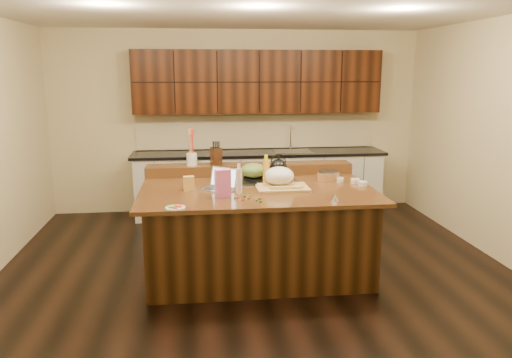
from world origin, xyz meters
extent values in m
cube|color=black|center=(0.00, 0.00, -0.01)|extent=(5.50, 5.00, 0.01)
cube|color=silver|center=(0.00, 0.00, 2.71)|extent=(5.50, 5.00, 0.01)
cube|color=beige|center=(0.00, 2.50, 1.35)|extent=(5.50, 0.01, 2.70)
cube|color=beige|center=(0.00, -2.50, 1.35)|extent=(5.50, 0.01, 2.70)
cube|color=beige|center=(2.75, 0.00, 1.35)|extent=(0.01, 5.00, 2.70)
cube|color=black|center=(0.00, 0.00, 0.44)|extent=(2.22, 1.42, 0.88)
cube|color=black|center=(0.00, 0.00, 0.90)|extent=(2.40, 1.60, 0.04)
cube|color=black|center=(0.00, 0.70, 0.98)|extent=(2.40, 0.30, 0.12)
cube|color=gray|center=(0.00, 0.30, 0.93)|extent=(0.92, 0.52, 0.02)
cylinder|color=black|center=(-0.30, 0.43, 0.95)|extent=(0.22, 0.22, 0.03)
cylinder|color=black|center=(0.30, 0.43, 0.95)|extent=(0.22, 0.22, 0.03)
cylinder|color=black|center=(-0.30, 0.17, 0.95)|extent=(0.22, 0.22, 0.03)
cylinder|color=black|center=(0.30, 0.17, 0.95)|extent=(0.22, 0.22, 0.03)
cylinder|color=black|center=(0.00, 0.30, 0.95)|extent=(0.22, 0.22, 0.03)
cube|color=silver|center=(0.30, 2.17, 0.45)|extent=(3.60, 0.62, 0.90)
cube|color=black|center=(0.30, 2.17, 0.92)|extent=(3.70, 0.66, 0.04)
cube|color=gray|center=(0.80, 2.17, 0.94)|extent=(0.55, 0.42, 0.01)
cylinder|color=gray|center=(0.80, 2.35, 1.12)|extent=(0.02, 0.02, 0.36)
cube|color=black|center=(0.30, 2.32, 1.95)|extent=(3.60, 0.34, 0.90)
cube|color=beige|center=(0.30, 2.48, 1.20)|extent=(3.60, 0.03, 0.50)
ellipsoid|color=black|center=(0.30, 0.43, 1.05)|extent=(0.23, 0.23, 0.17)
ellipsoid|color=#56742E|center=(0.00, 0.30, 1.04)|extent=(0.33, 0.33, 0.16)
cube|color=#B7B7BC|center=(-0.40, -0.08, 0.93)|extent=(0.38, 0.36, 0.01)
cube|color=black|center=(-0.40, -0.08, 0.94)|extent=(0.29, 0.26, 0.00)
cube|color=#B7B7BC|center=(-0.34, 0.00, 1.04)|extent=(0.29, 0.24, 0.20)
cube|color=silver|center=(-0.34, 0.00, 1.04)|extent=(0.26, 0.21, 0.17)
cylinder|color=gold|center=(0.12, 0.14, 1.06)|extent=(0.08, 0.08, 0.27)
cylinder|color=silver|center=(-0.20, -0.23, 1.04)|extent=(0.07, 0.07, 0.25)
cube|color=tan|center=(0.26, -0.08, 0.93)|extent=(0.53, 0.39, 0.02)
ellipsoid|color=white|center=(0.24, -0.01, 1.04)|extent=(0.31, 0.31, 0.19)
cube|color=#EDD872|center=(0.16, -0.21, 0.96)|extent=(0.12, 0.03, 0.03)
cube|color=#EDD872|center=(0.28, -0.21, 0.96)|extent=(0.12, 0.03, 0.03)
cube|color=#EDD872|center=(0.39, -0.21, 0.96)|extent=(0.12, 0.03, 0.03)
cylinder|color=gray|center=(0.37, -0.10, 0.95)|extent=(0.20, 0.08, 0.01)
cylinder|color=white|center=(1.13, -0.05, 0.94)|extent=(0.12, 0.12, 0.04)
cylinder|color=white|center=(1.09, 0.09, 0.94)|extent=(0.12, 0.12, 0.04)
cylinder|color=white|center=(0.93, 0.17, 0.94)|extent=(0.12, 0.12, 0.04)
cylinder|color=#996B3F|center=(0.83, 0.24, 0.97)|extent=(0.28, 0.28, 0.09)
cone|color=silver|center=(0.66, -0.64, 0.96)|extent=(0.08, 0.08, 0.07)
cube|color=pink|center=(-0.37, -0.36, 1.06)|extent=(0.16, 0.11, 0.27)
cylinder|color=white|center=(-0.81, -0.71, 0.93)|extent=(0.24, 0.24, 0.01)
cube|color=gold|center=(-0.70, -0.04, 0.99)|extent=(0.11, 0.09, 0.15)
cylinder|color=white|center=(-0.67, 0.70, 1.11)|extent=(0.14, 0.14, 0.14)
cube|color=black|center=(-0.39, 0.70, 1.14)|extent=(0.14, 0.18, 0.20)
ellipsoid|color=red|center=(-0.19, -0.48, 0.93)|extent=(0.02, 0.02, 0.02)
ellipsoid|color=#198C26|center=(-0.07, -0.54, 0.93)|extent=(0.02, 0.02, 0.02)
ellipsoid|color=red|center=(-0.20, -0.51, 0.93)|extent=(0.02, 0.02, 0.02)
ellipsoid|color=#198C26|center=(-0.26, -0.43, 0.93)|extent=(0.02, 0.02, 0.02)
ellipsoid|color=red|center=(-0.11, -0.41, 0.93)|extent=(0.02, 0.02, 0.02)
ellipsoid|color=#198C26|center=(-0.03, -0.60, 0.93)|extent=(0.02, 0.02, 0.02)
ellipsoid|color=red|center=(-0.13, -0.46, 0.93)|extent=(0.02, 0.02, 0.02)
ellipsoid|color=#198C26|center=(-0.13, -0.47, 0.93)|extent=(0.02, 0.02, 0.02)
ellipsoid|color=red|center=(-0.03, -0.49, 0.93)|extent=(0.02, 0.02, 0.02)
ellipsoid|color=#198C26|center=(-0.16, -0.38, 0.93)|extent=(0.02, 0.02, 0.02)
ellipsoid|color=red|center=(-0.23, -0.44, 0.93)|extent=(0.02, 0.02, 0.02)
camera|label=1|loc=(-0.61, -5.02, 2.12)|focal=35.00mm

